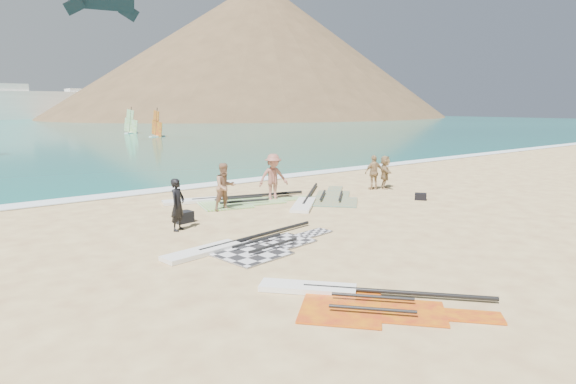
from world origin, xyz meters
TOP-DOWN VIEW (x-y plane):
  - ground at (0.00, 0.00)m, footprint 300.00×300.00m
  - surf_line at (0.00, 12.30)m, footprint 300.00×1.20m
  - headland_main at (85.00, 130.00)m, footprint 143.00×143.00m
  - headland_minor at (120.00, 140.00)m, footprint 70.00×70.00m
  - rig_grey at (-4.29, 2.08)m, footprint 5.50×2.49m
  - rig_green at (-1.29, 8.05)m, footprint 6.04×3.16m
  - rig_orange at (1.94, 5.94)m, footprint 5.62×4.93m
  - rig_red at (-4.53, -2.36)m, footprint 3.85×4.47m
  - gear_bag_near at (-4.26, 5.93)m, footprint 0.66×0.52m
  - gear_bag_far at (5.44, 3.47)m, footprint 0.56×0.58m
  - person_wetsuit at (-4.84, 5.06)m, footprint 0.73×0.68m
  - beachgoer_left at (-2.12, 6.76)m, footprint 0.89×0.70m
  - beachgoer_mid at (0.47, 7.21)m, footprint 1.41×1.03m
  - beachgoer_back at (5.79, 6.44)m, footprint 1.03×0.64m
  - beachgoer_right at (6.45, 6.33)m, footprint 1.35×1.39m
  - windsurfer_centre at (13.30, 50.05)m, footprint 2.11×2.48m
  - windsurfer_right at (13.45, 59.74)m, footprint 2.12×2.27m
  - kitesurf_kite at (5.30, 43.24)m, footprint 7.43×2.08m

SIDE VIEW (x-z plane):
  - ground at x=0.00m, z-range 0.00..0.00m
  - surf_line at x=0.00m, z-range -0.02..0.02m
  - headland_main at x=85.00m, z-range -22.50..22.50m
  - headland_minor at x=120.00m, z-range -14.00..14.00m
  - rig_red at x=-4.53m, z-range -0.05..0.15m
  - rig_grey at x=-4.29m, z-range -0.05..0.15m
  - rig_green at x=-1.29m, z-range -0.05..0.15m
  - rig_orange at x=1.94m, z-range -0.05..0.15m
  - gear_bag_far at x=5.44m, z-range 0.00..0.29m
  - gear_bag_near at x=-4.26m, z-range 0.00..0.38m
  - beachgoer_right at x=6.45m, z-range 0.00..1.59m
  - beachgoer_back at x=5.79m, z-range 0.00..1.64m
  - person_wetsuit at x=-4.84m, z-range 0.00..1.67m
  - beachgoer_left at x=-2.12m, z-range 0.00..1.81m
  - beachgoer_mid at x=0.47m, z-range 0.00..1.96m
  - windsurfer_centre at x=13.30m, z-range -0.73..3.00m
  - windsurfer_right at x=13.45m, z-range -0.75..3.05m
  - kitesurf_kite at x=5.30m, z-range 12.86..15.30m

